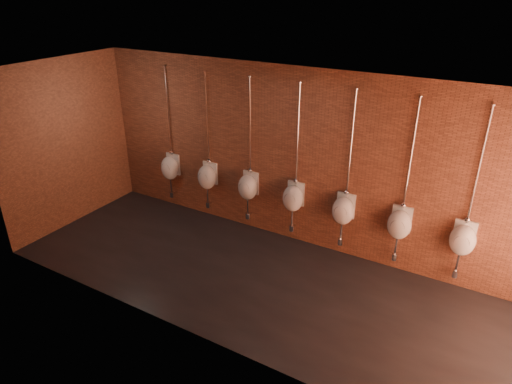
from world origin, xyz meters
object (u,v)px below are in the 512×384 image
urinal_4 (343,210)px  urinal_6 (463,239)px  urinal_2 (248,186)px  urinal_3 (293,197)px  urinal_5 (400,224)px  urinal_0 (170,167)px  urinal_1 (207,176)px

urinal_4 → urinal_6: 1.89m
urinal_2 → urinal_3: same height
urinal_2 → urinal_3: size_ratio=1.00×
urinal_2 → urinal_3: bearing=0.0°
urinal_3 → urinal_6: 2.83m
urinal_5 → urinal_6: size_ratio=1.00×
urinal_0 → urinal_6: size_ratio=1.00×
urinal_0 → urinal_1: size_ratio=1.00×
urinal_3 → urinal_1: bearing=180.0°
urinal_6 → urinal_1: bearing=180.0°
urinal_2 → urinal_3: 0.94m
urinal_1 → urinal_5: (3.78, 0.00, 0.00)m
urinal_4 → urinal_0: bearing=180.0°
urinal_0 → urinal_3: (2.83, 0.00, 0.00)m
urinal_0 → urinal_4: bearing=0.0°
urinal_2 → urinal_4: size_ratio=1.00×
urinal_2 → urinal_6: bearing=0.0°
urinal_2 → urinal_6: size_ratio=1.00×
urinal_2 → urinal_5: size_ratio=1.00×
urinal_1 → urinal_2: size_ratio=1.00×
urinal_0 → urinal_4: size_ratio=1.00×
urinal_4 → urinal_6: bearing=0.0°
urinal_1 → urinal_2: (0.94, 0.00, 0.00)m
urinal_5 → urinal_6: 0.94m
urinal_0 → urinal_5: bearing=0.0°
urinal_6 → urinal_3: bearing=180.0°
urinal_2 → urinal_4: same height
urinal_1 → urinal_5: 3.78m
urinal_1 → urinal_3: 1.89m
urinal_4 → urinal_6: same height
urinal_5 → urinal_6: same height
urinal_1 → urinal_0: bearing=180.0°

